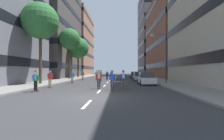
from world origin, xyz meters
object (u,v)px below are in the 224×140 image
streetlamp_right (163,52)px  skater_6 (107,74)px  skater_4 (112,79)px  street_tree_mid (40,21)px  street_tree_near (70,39)px  skater_7 (83,74)px  parked_car_near (135,75)px  parked_car_mid (146,79)px  skater_1 (101,75)px  skater_5 (97,75)px  skater_10 (50,78)px  parked_car_far (139,77)px  skater_0 (99,78)px  skater_9 (111,74)px  skater_3 (123,78)px  skater_11 (72,76)px  street_tree_far (78,48)px  skater_8 (101,74)px  skater_2 (35,79)px

streetlamp_right → skater_6: streetlamp_right is taller
skater_4 → street_tree_mid: bearing=150.2°
street_tree_near → skater_7: bearing=-35.5°
street_tree_near → parked_car_near: bearing=13.2°
parked_car_mid → skater_1: size_ratio=2.47×
skater_5 → skater_10: size_ratio=1.00×
skater_1 → parked_car_far: bearing=28.8°
skater_0 → skater_9: size_ratio=1.00×
parked_car_near → parked_car_mid: (0.00, -14.30, 0.00)m
skater_0 → skater_3: (2.36, 0.16, 0.00)m
street_tree_near → street_tree_mid: bearing=-90.0°
parked_car_far → skater_5: size_ratio=2.47×
skater_3 → parked_car_mid: bearing=58.7°
parked_car_far → skater_11: skater_11 is taller
skater_4 → skater_11: size_ratio=1.00×
street_tree_mid → skater_9: bearing=60.5°
skater_7 → skater_11: size_ratio=1.00×
skater_7 → skater_11: 7.42m
skater_1 → skater_10: size_ratio=1.00×
skater_6 → skater_11: same height
parked_car_near → skater_9: size_ratio=2.47×
parked_car_near → skater_1: bearing=-121.1°
street_tree_near → skater_10: size_ratio=5.62×
street_tree_near → street_tree_far: 6.82m
parked_car_mid → skater_3: skater_3 is taller
skater_9 → street_tree_mid: bearing=-119.5°
street_tree_mid → skater_1: bearing=33.5°
skater_11 → parked_car_mid: bearing=-8.7°
skater_8 → street_tree_mid: bearing=-105.4°
streetlamp_right → skater_11: streetlamp_right is taller
parked_car_near → skater_10: bearing=-119.2°
parked_car_near → skater_2: skater_2 is taller
skater_11 → skater_7: bearing=91.7°
parked_car_near → street_tree_far: 15.23m
skater_8 → skater_2: bearing=-95.4°
skater_6 → skater_8: same height
street_tree_near → skater_6: 10.36m
street_tree_far → parked_car_far: bearing=-38.4°
skater_6 → street_tree_mid: bearing=-124.5°
skater_7 → skater_10: size_ratio=1.00×
street_tree_mid → streetlamp_right: 16.22m
parked_car_mid → skater_2: size_ratio=2.47×
parked_car_far → skater_7: 10.21m
skater_0 → skater_6: (-0.34, 15.44, -0.03)m
skater_1 → skater_7: size_ratio=1.00×
skater_7 → skater_4: bearing=-67.8°
street_tree_far → skater_7: 11.41m
skater_0 → street_tree_mid: bearing=151.0°
parked_car_far → skater_10: skater_10 is taller
skater_0 → skater_7: (-4.75, 14.00, 0.00)m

